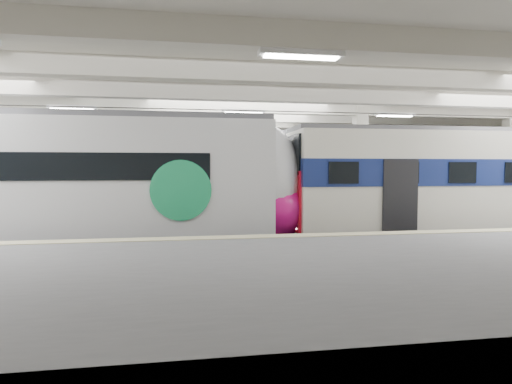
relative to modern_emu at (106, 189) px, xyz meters
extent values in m
cube|color=black|center=(4.57, 0.00, -2.25)|extent=(36.00, 24.00, 0.10)
cube|color=silver|center=(4.57, 0.00, 3.35)|extent=(36.00, 24.00, 0.20)
cube|color=beige|center=(4.57, 10.00, 0.55)|extent=(30.00, 0.10, 5.50)
cube|color=beige|center=(4.57, -10.00, 0.55)|extent=(30.00, 0.10, 5.50)
cube|color=#59595C|center=(4.57, -6.50, -1.65)|extent=(30.00, 7.00, 1.10)
cube|color=#BEB586|center=(4.57, -3.25, -1.09)|extent=(30.00, 0.50, 0.02)
cube|color=beige|center=(1.57, 3.00, 0.55)|extent=(0.50, 0.50, 5.50)
cube|color=beige|center=(9.57, 3.00, 0.55)|extent=(0.50, 0.50, 5.50)
cube|color=beige|center=(16.57, 3.00, 0.55)|extent=(0.50, 0.50, 5.50)
cube|color=beige|center=(4.57, 0.00, 3.05)|extent=(30.00, 18.00, 0.50)
cube|color=#59544C|center=(4.57, 0.00, -2.12)|extent=(30.00, 1.52, 0.16)
cube|color=#59544C|center=(4.57, 5.50, -2.12)|extent=(30.00, 1.52, 0.16)
cylinder|color=black|center=(4.57, 0.00, 2.50)|extent=(30.00, 0.03, 0.03)
cylinder|color=black|center=(4.57, 5.50, 2.50)|extent=(30.00, 0.03, 0.03)
cube|color=white|center=(4.57, -2.00, 2.72)|extent=(26.00, 8.40, 0.12)
cube|color=silver|center=(-1.23, 0.00, 0.19)|extent=(12.60, 2.81, 3.78)
ellipsoid|color=silver|center=(5.07, 0.00, 0.19)|extent=(2.23, 2.75, 3.70)
ellipsoid|color=#C71070|center=(5.19, 0.00, -0.64)|extent=(2.36, 2.81, 2.27)
cylinder|color=#1B995C|center=(2.29, -1.43, 0.00)|extent=(1.74, 0.06, 1.74)
cube|color=#4C4C51|center=(-1.23, 0.00, 2.18)|extent=(12.60, 2.30, 0.20)
cube|color=black|center=(-1.23, 0.00, -1.85)|extent=(12.60, 1.97, 0.70)
cube|color=silver|center=(12.16, 0.00, 0.07)|extent=(12.46, 2.73, 3.55)
cube|color=navy|center=(12.16, 0.00, 0.50)|extent=(12.50, 2.79, 0.86)
cube|color=red|center=(5.89, 0.00, -0.43)|extent=(0.08, 2.32, 1.95)
cube|color=black|center=(5.89, 0.00, 1.06)|extent=(0.08, 2.19, 1.28)
cube|color=#4C4C51|center=(12.16, 0.00, 1.92)|extent=(12.46, 2.13, 0.16)
cube|color=black|center=(12.16, 0.00, -1.85)|extent=(12.46, 1.91, 0.70)
cube|color=silver|center=(0.04, 5.50, 0.20)|extent=(14.07, 2.91, 3.81)
cube|color=#1B995C|center=(0.04, 5.50, 0.71)|extent=(14.11, 2.97, 0.80)
cube|color=#4C4C51|center=(0.04, 5.50, 2.21)|extent=(14.07, 2.41, 0.16)
cube|color=black|center=(0.04, 5.50, -1.90)|extent=(14.07, 2.61, 0.60)
camera|label=1|loc=(2.42, -13.80, 0.62)|focal=30.00mm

